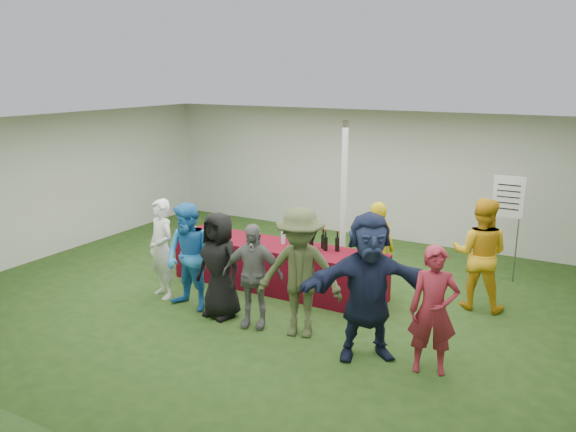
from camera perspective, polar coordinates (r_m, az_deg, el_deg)
The scene contains 18 objects.
ground at distance 8.88m, azimuth -0.70°, elevation -8.44°, with size 60.00×60.00×0.00m, color #284719.
tent at distance 9.27m, azimuth 5.67°, elevation 1.26°, with size 10.00×10.00×10.00m.
serving_table at distance 9.18m, azimuth -1.09°, elevation -5.14°, with size 3.60×0.80×0.75m, color maroon.
wine_bottles at distance 8.85m, azimuth 2.88°, elevation -2.53°, with size 0.77×0.16×0.32m.
wine_glasses at distance 9.30m, azimuth -6.92°, elevation -1.84°, with size 1.23×0.09×0.16m.
water_bottle at distance 9.07m, azimuth -0.51°, elevation -2.21°, with size 0.07×0.07×0.23m.
bar_towel at distance 8.45m, azimuth 8.48°, elevation -4.26°, with size 0.25×0.18×0.03m, color white.
dump_bucket at distance 8.18m, azimuth 7.92°, elevation -4.32°, with size 0.23×0.23×0.18m, color slate.
wine_list_sign at distance 9.98m, azimuth 21.40°, elevation 1.07°, with size 0.50×0.03×1.80m.
staff_pourer at distance 8.92m, azimuth 8.98°, elevation -3.29°, with size 0.56×0.36×1.52m, color gold.
staff_back at distance 8.77m, azimuth 18.91°, elevation -3.66°, with size 0.82×0.64×1.69m, color gold.
customer_0 at distance 8.95m, azimuth -12.71°, elevation -3.27°, with size 0.57×0.38×1.57m, color white.
customer_1 at distance 8.40m, azimuth -10.01°, elevation -4.15°, with size 0.78×0.61×1.61m, color #2B83D6.
customer_2 at distance 8.09m, azimuth -6.99°, elevation -4.98°, with size 0.76×0.49×1.55m, color black.
customer_3 at distance 7.76m, azimuth -3.61°, elevation -6.05°, with size 0.87×0.36×1.48m, color slate.
customer_4 at distance 7.42m, azimuth 1.22°, elevation -5.80°, with size 1.14×0.66×1.77m, color #464F2C.
customer_5 at distance 6.92m, azimuth 8.14°, elevation -7.11°, with size 1.72×0.55×1.85m, color #1A2240.
customer_6 at distance 6.79m, azimuth 14.56°, elevation -9.27°, with size 0.56×0.37×1.55m, color maroon.
Camera 1 is at (4.08, -7.09, 3.44)m, focal length 35.00 mm.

